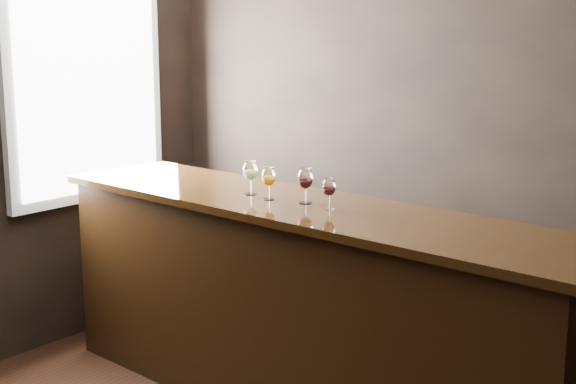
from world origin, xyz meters
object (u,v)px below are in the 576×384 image
Objects in this scene: glass_white at (250,171)px; bar_counter at (304,312)px; glass_amber at (269,177)px; back_bar_shelf at (528,327)px; glass_red_a at (305,179)px; glass_red_b at (329,188)px.

bar_counter is at bearing -1.57° from glass_white.
back_bar_shelf is at bearing 39.28° from glass_amber.
glass_amber is 0.23m from glass_red_a.
glass_red_b is (0.40, 0.01, -0.01)m from glass_amber.
glass_red_a reaches higher than bar_counter.
glass_white is at bearing 176.35° from glass_red_b.
glass_red_b is at bearing 0.89° from glass_amber.
back_bar_shelf is 12.13× the size of glass_red_a.
bar_counter is 0.75m from glass_red_a.
back_bar_shelf is at bearing 48.93° from bar_counter.
glass_white is 0.58m from glass_red_b.
glass_white reaches higher than glass_amber.
glass_red_b reaches higher than back_bar_shelf.
back_bar_shelf is (0.94, 0.92, -0.15)m from bar_counter.
bar_counter is at bearing -78.17° from glass_red_a.
glass_white is 1.07× the size of glass_amber.
glass_red_a is (0.22, 0.04, 0.01)m from glass_amber.
back_bar_shelf is 14.11× the size of glass_red_b.
glass_red_a reaches higher than back_bar_shelf.
glass_red_a is at bearing 106.36° from bar_counter.
glass_amber is (0.17, -0.04, -0.01)m from glass_white.
glass_amber is at bearing -140.72° from back_bar_shelf.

